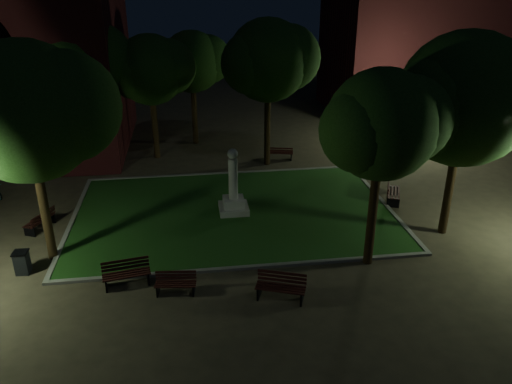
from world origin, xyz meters
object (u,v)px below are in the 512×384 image
at_px(monument, 233,195).
at_px(bench_near_left, 176,284).
at_px(bench_near_right, 281,287).
at_px(trash_bin, 22,262).
at_px(bench_left_side, 41,221).
at_px(bench_far_side, 280,153).
at_px(bench_west_near, 126,274).
at_px(bench_right_side, 392,192).

height_order(monument, bench_near_left, monument).
bearing_deg(bench_near_right, trash_bin, -177.30).
xyz_separation_m(bench_left_side, trash_bin, (0.21, -3.67, 0.06)).
xyz_separation_m(monument, trash_bin, (-8.63, -4.16, -0.48)).
bearing_deg(trash_bin, bench_near_left, -20.18).
relative_size(bench_near_right, bench_far_side, 1.15).
bearing_deg(bench_left_side, bench_near_left, 71.08).
xyz_separation_m(bench_west_near, bench_far_side, (8.20, 12.65, -0.05)).
relative_size(bench_right_side, bench_far_side, 1.16).
bearing_deg(bench_right_side, bench_far_side, 55.95).
relative_size(bench_near_left, bench_west_near, 0.84).
relative_size(bench_near_left, bench_right_side, 0.81).
relative_size(monument, bench_west_near, 1.76).
height_order(bench_near_right, bench_far_side, bench_near_right).
bearing_deg(monument, trash_bin, -154.27).
relative_size(bench_near_right, bench_west_near, 1.03).
bearing_deg(bench_near_left, bench_near_right, -6.58).
height_order(monument, bench_far_side, monument).
height_order(bench_near_left, bench_near_right, bench_near_right).
bearing_deg(bench_near_left, bench_west_near, 162.62).
xyz_separation_m(bench_west_near, bench_right_side, (12.71, 5.77, 0.01)).
height_order(bench_near_right, bench_right_side, bench_right_side).
height_order(bench_near_left, trash_bin, trash_bin).
distance_m(bench_near_right, bench_west_near, 5.78).
relative_size(bench_near_right, bench_left_side, 1.11).
height_order(monument, bench_left_side, monument).
xyz_separation_m(bench_near_right, trash_bin, (-9.60, 3.03, 0.02)).
distance_m(monument, bench_far_side, 8.03).
relative_size(bench_left_side, bench_far_side, 1.04).
height_order(bench_near_right, bench_west_near, bench_near_right).
bearing_deg(bench_left_side, monument, 117.95).
bearing_deg(bench_near_left, trash_bin, 166.36).
bearing_deg(bench_right_side, bench_near_left, 143.86).
height_order(bench_near_left, bench_left_side, bench_left_side).
distance_m(bench_left_side, bench_far_side, 14.63).
bearing_deg(bench_near_right, bench_left_side, 165.87).
distance_m(bench_west_near, trash_bin, 4.29).
bearing_deg(bench_left_side, bench_near_right, 80.49).
xyz_separation_m(monument, bench_right_side, (8.15, 0.25, -0.49)).
distance_m(bench_near_left, trash_bin, 6.27).
distance_m(bench_left_side, trash_bin, 3.68).
height_order(bench_right_side, trash_bin, bench_right_side).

